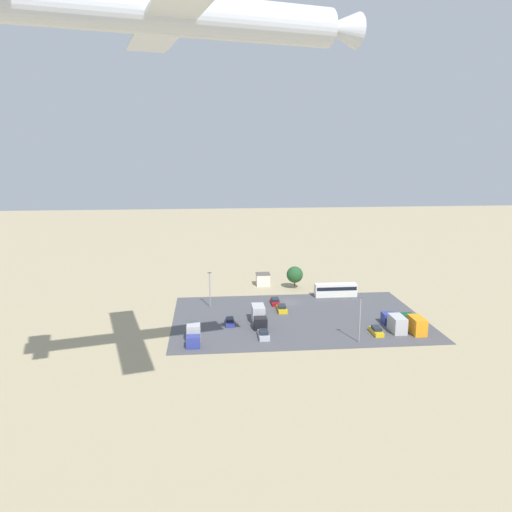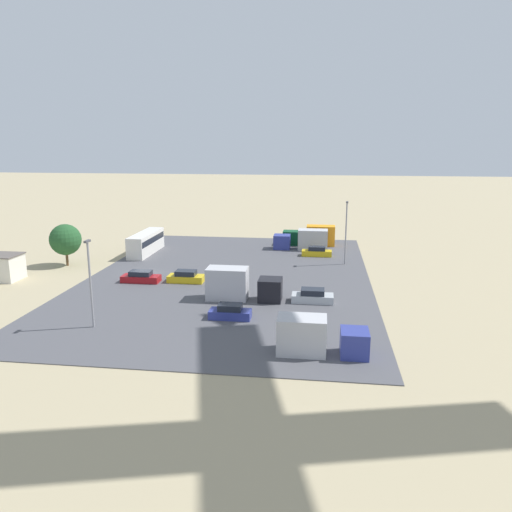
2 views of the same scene
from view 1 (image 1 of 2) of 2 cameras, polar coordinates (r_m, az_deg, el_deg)
ground_plane at (r=120.17m, az=3.84°, el=-5.33°), size 400.00×400.00×0.00m
parking_lot_surface at (r=109.50m, az=4.80°, el=-7.07°), size 53.89×35.57×0.08m
shed_building at (r=134.67m, az=0.80°, el=-2.68°), size 3.77×3.64×3.27m
bus at (r=125.90m, az=9.08°, el=-3.79°), size 10.44×2.49×3.22m
parked_car_0 at (r=97.98m, az=0.87°, el=-8.95°), size 1.99×4.49×1.47m
parked_car_1 at (r=113.43m, az=2.97°, el=-6.02°), size 1.98×4.44×1.45m
parked_car_2 at (r=102.66m, az=13.59°, el=-8.31°), size 1.73×4.50×1.46m
parked_car_3 at (r=118.56m, az=2.21°, el=-5.22°), size 1.87×4.71×1.42m
parked_car_4 at (r=104.98m, az=-3.01°, el=-7.52°), size 1.79×4.11×1.46m
parked_truck_0 at (r=105.75m, az=15.57°, el=-7.31°), size 2.57×8.60×3.24m
parked_truck_1 at (r=96.67m, az=-7.15°, el=-8.84°), size 2.56×7.42×3.08m
parked_truck_2 at (r=105.13m, az=0.33°, el=-6.89°), size 2.59×8.23×3.53m
parked_truck_3 at (r=105.99m, az=17.63°, el=-7.38°), size 2.43×8.60×3.31m
tree_near_shed at (r=131.47m, az=4.45°, el=-2.14°), size 4.34×4.34×5.90m
light_pole_lot_centre at (r=115.43m, az=-5.30°, el=-3.67°), size 0.90×0.28×8.32m
light_pole_lot_edge at (r=96.21m, az=11.80°, el=-6.90°), size 0.90×0.28×8.93m
airplane at (r=57.69m, az=-8.36°, el=25.58°), size 40.58×33.65×9.90m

